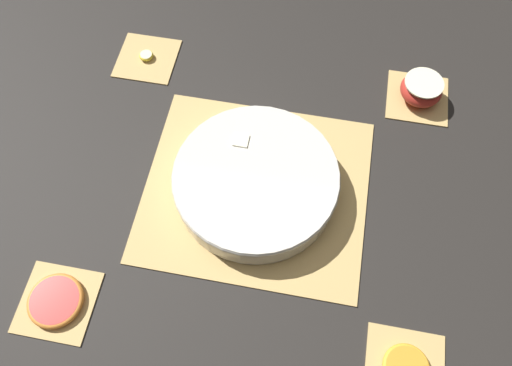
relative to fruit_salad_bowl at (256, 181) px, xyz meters
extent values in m
plane|color=black|center=(0.00, 0.00, -0.04)|extent=(6.00, 6.00, 0.00)
cube|color=tan|center=(0.00, 0.00, -0.04)|extent=(0.41, 0.37, 0.01)
cube|color=brown|center=(-0.14, 0.00, -0.03)|extent=(0.01, 0.36, 0.00)
cube|color=brown|center=(-0.07, 0.00, -0.03)|extent=(0.01, 0.36, 0.00)
cube|color=brown|center=(0.00, 0.00, -0.03)|extent=(0.01, 0.36, 0.00)
cube|color=brown|center=(0.07, 0.00, -0.03)|extent=(0.01, 0.36, 0.00)
cube|color=brown|center=(0.14, 0.00, -0.03)|extent=(0.01, 0.36, 0.00)
cube|color=tan|center=(-0.29, -0.27, -0.04)|extent=(0.12, 0.12, 0.01)
cube|color=brown|center=(-0.32, -0.27, -0.03)|extent=(0.00, 0.12, 0.00)
cube|color=brown|center=(-0.29, -0.27, -0.03)|extent=(0.00, 0.12, 0.00)
cube|color=brown|center=(-0.26, -0.27, -0.03)|extent=(0.00, 0.12, 0.00)
cube|color=tan|center=(0.29, -0.27, -0.04)|extent=(0.12, 0.12, 0.01)
cube|color=brown|center=(0.27, -0.27, -0.03)|extent=(0.00, 0.12, 0.00)
cube|color=brown|center=(0.31, -0.27, -0.03)|extent=(0.00, 0.12, 0.00)
cube|color=brown|center=(-0.26, 0.27, -0.03)|extent=(0.00, 0.12, 0.00)
cube|color=tan|center=(0.29, 0.27, -0.04)|extent=(0.12, 0.12, 0.01)
cube|color=brown|center=(0.27, 0.27, -0.03)|extent=(0.00, 0.12, 0.00)
cube|color=brown|center=(0.31, 0.27, -0.03)|extent=(0.00, 0.12, 0.00)
cylinder|color=silver|center=(0.00, 0.00, 0.00)|extent=(0.30, 0.30, 0.06)
torus|color=silver|center=(0.00, 0.00, 0.02)|extent=(0.30, 0.30, 0.01)
cylinder|color=beige|center=(-0.04, 0.03, 0.02)|extent=(0.03, 0.03, 0.01)
cylinder|color=beige|center=(-0.09, 0.05, -0.01)|extent=(0.03, 0.03, 0.01)
cylinder|color=beige|center=(-0.11, 0.05, 0.02)|extent=(0.03, 0.03, 0.01)
cylinder|color=beige|center=(-0.08, -0.09, -0.01)|extent=(0.02, 0.02, 0.01)
cylinder|color=beige|center=(0.03, 0.03, -0.02)|extent=(0.03, 0.03, 0.01)
cylinder|color=beige|center=(-0.09, -0.02, 0.00)|extent=(0.03, 0.03, 0.01)
cylinder|color=beige|center=(-0.09, -0.05, 0.00)|extent=(0.03, 0.03, 0.01)
cylinder|color=beige|center=(-0.07, -0.07, -0.02)|extent=(0.02, 0.02, 0.01)
cube|color=beige|center=(-0.02, 0.06, -0.01)|extent=(0.02, 0.02, 0.02)
cube|color=beige|center=(-0.01, 0.02, 0.00)|extent=(0.03, 0.03, 0.03)
cube|color=beige|center=(0.04, -0.06, 0.01)|extent=(0.03, 0.03, 0.03)
cube|color=beige|center=(-0.01, 0.11, -0.01)|extent=(0.03, 0.03, 0.03)
cube|color=beige|center=(0.04, -0.10, 0.01)|extent=(0.02, 0.02, 0.02)
cube|color=beige|center=(0.01, -0.01, -0.01)|extent=(0.03, 0.03, 0.03)
ellipsoid|color=orange|center=(0.00, -0.09, 0.02)|extent=(0.03, 0.02, 0.01)
ellipsoid|color=orange|center=(0.01, 0.05, 0.00)|extent=(0.03, 0.02, 0.01)
ellipsoid|color=orange|center=(-0.12, 0.00, 0.00)|extent=(0.03, 0.01, 0.01)
ellipsoid|color=#B2231E|center=(-0.01, -0.09, -0.02)|extent=(0.03, 0.02, 0.01)
ellipsoid|color=orange|center=(0.02, 0.07, 0.00)|extent=(0.03, 0.01, 0.01)
ellipsoid|color=orange|center=(0.11, -0.01, 0.00)|extent=(0.03, 0.01, 0.01)
ellipsoid|color=#B72D23|center=(-0.29, -0.27, -0.01)|extent=(0.08, 0.08, 0.05)
cylinder|color=beige|center=(-0.29, -0.27, 0.01)|extent=(0.08, 0.08, 0.00)
cylinder|color=beige|center=(0.29, -0.27, -0.03)|extent=(0.03, 0.03, 0.01)
torus|color=yellow|center=(0.29, -0.27, -0.03)|extent=(0.03, 0.03, 0.01)
cylinder|color=#B2231E|center=(0.29, 0.27, -0.03)|extent=(0.08, 0.08, 0.01)
torus|color=orange|center=(0.29, 0.27, -0.03)|extent=(0.09, 0.09, 0.01)
camera|label=1|loc=(-0.07, 0.41, 0.80)|focal=35.00mm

